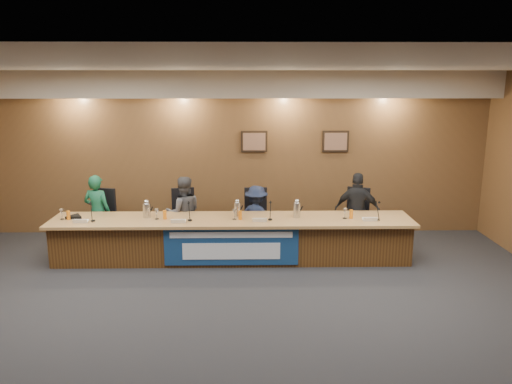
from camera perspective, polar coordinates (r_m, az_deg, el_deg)
The scene contains 39 objects.
floor at distance 6.55m, azimuth -3.38°, elevation -15.12°, with size 10.00×10.00×0.00m, color black.
ceiling at distance 5.78m, azimuth -3.82°, elevation 14.14°, with size 10.00×8.00×0.04m, color silver.
wall_back at distance 9.88m, azimuth -2.54°, elevation 4.36°, with size 10.00×0.04×3.20m, color brown.
soffit at distance 9.52m, azimuth -2.66°, elevation 12.19°, with size 10.00×0.50×0.50m, color beige.
dais_body at distance 8.62m, azimuth -2.75°, elevation -5.50°, with size 6.00×0.80×0.70m, color #4C2D13.
dais_top at distance 8.46m, azimuth -2.78°, elevation -3.20°, with size 6.10×0.95×0.05m, color #A17644.
banner at distance 8.21m, azimuth -2.84°, elevation -6.22°, with size 2.20×0.02×0.65m, color navy.
banner_text_upper at distance 8.14m, azimuth -2.86°, elevation -4.92°, with size 2.00×0.01×0.10m, color silver.
banner_text_lower at distance 8.23m, azimuth -2.84°, elevation -6.78°, with size 1.60×0.01×0.28m, color silver.
wall_photo_left at distance 9.82m, azimuth -0.21°, elevation 5.79°, with size 0.52×0.04×0.42m, color black.
wall_photo_right at distance 9.96m, azimuth 9.08°, elevation 5.74°, with size 0.52×0.04×0.42m, color black.
panelist_a at distance 9.47m, azimuth -17.66°, elevation -2.25°, with size 0.51×0.33×1.39m, color #134F33.
panelist_b at distance 9.14m, azimuth -8.27°, elevation -2.40°, with size 0.66×0.51×1.35m, color #444348.
panelist_c at distance 9.09m, azimuth 0.05°, elevation -2.92°, with size 0.76×0.44×1.17m, color #141C34.
panelist_d at distance 9.28m, azimuth 11.50°, elevation -2.12°, with size 0.82×0.34×1.41m, color black.
office_chair_a at distance 9.61m, azimuth -17.40°, elevation -3.32°, with size 0.48×0.48×0.08m, color black.
office_chair_b at distance 9.29m, azimuth -8.16°, elevation -3.40°, with size 0.48×0.48×0.08m, color black.
office_chair_c at distance 9.22m, azimuth 0.04°, elevation -3.39°, with size 0.48×0.48×0.08m, color black.
office_chair_d at distance 9.43m, azimuth 11.31°, elevation -3.28°, with size 0.48×0.48×0.08m, color black.
nameplate_a at distance 8.64m, azimuth -19.49°, elevation -3.12°, with size 0.24×0.06×0.09m, color white.
microphone_a at distance 8.71m, azimuth -18.14°, elevation -3.14°, with size 0.07×0.07×0.02m, color black.
juice_glass_a at distance 8.93m, azimuth -20.65°, elevation -2.50°, with size 0.06×0.06×0.15m, color orange.
water_glass_a at distance 8.96m, azimuth -21.31°, elevation -2.40°, with size 0.08×0.08×0.18m, color silver.
nameplate_b at distance 8.24m, azimuth -8.91°, elevation -3.27°, with size 0.24×0.06×0.09m, color white.
microphone_b at distance 8.38m, azimuth -7.57°, elevation -3.21°, with size 0.07×0.07×0.02m, color black.
juice_glass_b at distance 8.52m, azimuth -10.38°, elevation -2.58°, with size 0.06×0.06×0.15m, color orange.
water_glass_b at distance 8.53m, azimuth -11.29°, elevation -2.50°, with size 0.08×0.08×0.18m, color silver.
nameplate_c at distance 8.21m, azimuth 0.43°, elevation -3.18°, with size 0.24×0.06×0.09m, color white.
microphone_c at distance 8.35m, azimuth 1.63°, elevation -3.15°, with size 0.07×0.07×0.02m, color black.
juice_glass_c at distance 8.36m, azimuth -1.83°, elevation -2.67°, with size 0.06×0.06×0.15m, color orange.
water_glass_c at distance 8.36m, azimuth -2.46°, elevation -2.57°, with size 0.08×0.08×0.18m, color silver.
nameplate_d at distance 8.47m, azimuth 12.94°, elevation -3.02°, with size 0.24×0.06×0.09m, color white.
microphone_d at distance 8.58m, azimuth 13.62°, elevation -3.07°, with size 0.07×0.07×0.02m, color black.
juice_glass_d at distance 8.58m, azimuth 10.82°, elevation -2.50°, with size 0.06×0.06×0.15m, color orange.
water_glass_d at distance 8.53m, azimuth 10.12°, elevation -2.45°, with size 0.08×0.08×0.18m, color silver.
carafe_left at distance 8.67m, azimuth -12.37°, elevation -2.08°, with size 0.13×0.13×0.24m, color silver.
carafe_mid at distance 8.52m, azimuth -2.15°, elevation -2.02°, with size 0.11×0.11×0.25m, color silver.
carafe_right at distance 8.50m, azimuth 4.69°, elevation -2.07°, with size 0.12×0.12×0.26m, color silver.
speakerphone at distance 8.99m, azimuth -19.99°, elevation -2.68°, with size 0.32×0.32×0.05m, color black.
Camera 1 is at (0.28, -5.77, 3.08)m, focal length 35.00 mm.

